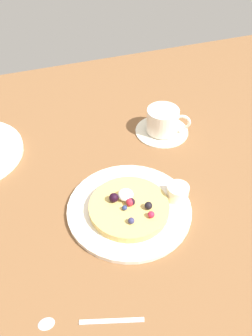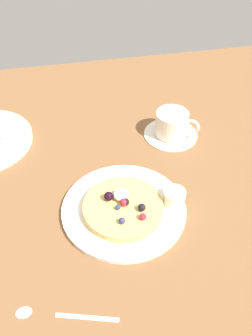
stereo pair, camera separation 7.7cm
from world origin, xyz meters
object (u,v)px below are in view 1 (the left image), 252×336
(coffee_saucer, at_px, (162,131))
(coffee_cup, at_px, (163,120))
(pancake_plate, at_px, (129,209))
(teaspoon, at_px, (73,322))
(syrup_ramekin, at_px, (178,192))

(coffee_saucer, xyz_separation_m, coffee_cup, (0.00, -0.00, 0.04))
(pancake_plate, distance_m, teaspoon, 0.26)
(syrup_ramekin, distance_m, coffee_cup, 0.24)
(coffee_saucer, bearing_deg, coffee_cup, -32.59)
(syrup_ramekin, bearing_deg, pancake_plate, 176.84)
(pancake_plate, distance_m, coffee_saucer, 0.29)
(pancake_plate, relative_size, teaspoon, 1.53)
(coffee_cup, distance_m, teaspoon, 0.55)
(syrup_ramekin, relative_size, coffee_cup, 0.45)
(syrup_ramekin, height_order, coffee_cup, coffee_cup)
(coffee_saucer, height_order, teaspoon, same)
(pancake_plate, bearing_deg, syrup_ramekin, -3.16)
(pancake_plate, height_order, syrup_ramekin, syrup_ramekin)
(syrup_ramekin, xyz_separation_m, coffee_saucer, (0.06, 0.24, -0.02))
(coffee_saucer, relative_size, teaspoon, 0.81)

